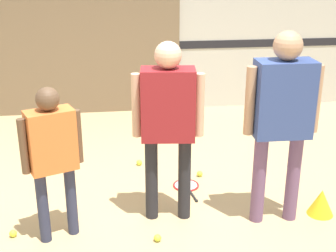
{
  "coord_description": "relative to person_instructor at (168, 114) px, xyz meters",
  "views": [
    {
      "loc": [
        -0.31,
        -3.94,
        2.38
      ],
      "look_at": [
        0.17,
        -0.07,
        0.92
      ],
      "focal_mm": 50.0,
      "sensor_mm": 36.0,
      "label": 1
    }
  ],
  "objects": [
    {
      "name": "wall_back",
      "position": [
        -0.17,
        3.3,
        0.56
      ],
      "size": [
        16.0,
        0.07,
        3.2
      ],
      "color": "beige",
      "rests_on": "ground_plane"
    },
    {
      "name": "ground_plane",
      "position": [
        -0.17,
        0.07,
        -1.04
      ],
      "size": [
        16.0,
        16.0,
        0.0
      ],
      "primitive_type": "plane",
      "color": "tan"
    },
    {
      "name": "tennis_ball_near_instructor",
      "position": [
        -0.14,
        -0.4,
        -1.01
      ],
      "size": [
        0.07,
        0.07,
        0.07
      ],
      "primitive_type": "sphere",
      "color": "#CCE038",
      "rests_on": "ground_plane"
    },
    {
      "name": "tennis_ball_stray_left",
      "position": [
        -1.41,
        -0.17,
        -1.01
      ],
      "size": [
        0.07,
        0.07,
        0.07
      ],
      "primitive_type": "sphere",
      "color": "#CCE038",
      "rests_on": "ground_plane"
    },
    {
      "name": "wall_panel",
      "position": [
        -0.89,
        3.24,
        0.09
      ],
      "size": [
        2.93,
        0.05,
        2.25
      ],
      "color": "#756047",
      "rests_on": "ground_plane"
    },
    {
      "name": "person_student_right",
      "position": [
        0.98,
        -0.17,
        0.06
      ],
      "size": [
        0.67,
        0.28,
        1.78
      ],
      "rotation": [
        0.0,
        0.0,
        3.12
      ],
      "color": "#6B4C70",
      "rests_on": "ground_plane"
    },
    {
      "name": "tennis_ball_stray_right",
      "position": [
        -0.2,
        1.18,
        -1.01
      ],
      "size": [
        0.07,
        0.07,
        0.07
      ],
      "primitive_type": "sphere",
      "color": "#CCE038",
      "rests_on": "ground_plane"
    },
    {
      "name": "tennis_ball_by_spare_racket",
      "position": [
        0.46,
        0.8,
        -1.01
      ],
      "size": [
        0.07,
        0.07,
        0.07
      ],
      "primitive_type": "sphere",
      "color": "#CCE038",
      "rests_on": "ground_plane"
    },
    {
      "name": "person_instructor",
      "position": [
        0.0,
        0.0,
        0.0
      ],
      "size": [
        0.64,
        0.31,
        1.68
      ],
      "rotation": [
        0.0,
        0.0,
        -0.11
      ],
      "color": "#232328",
      "rests_on": "ground_plane"
    },
    {
      "name": "person_student_left",
      "position": [
        -1.0,
        -0.21,
        -0.19
      ],
      "size": [
        0.49,
        0.34,
        1.38
      ],
      "rotation": [
        0.0,
        0.0,
        0.38
      ],
      "color": "#2D334C",
      "rests_on": "ground_plane"
    },
    {
      "name": "racket_spare_on_floor",
      "position": [
        0.27,
        0.57,
        -1.03
      ],
      "size": [
        0.32,
        0.53,
        0.03
      ],
      "rotation": [
        0.0,
        0.0,
        4.86
      ],
      "color": "red",
      "rests_on": "ground_plane"
    },
    {
      "name": "training_cone",
      "position": [
        1.46,
        -0.14,
        -0.91
      ],
      "size": [
        0.25,
        0.25,
        0.26
      ],
      "color": "yellow",
      "rests_on": "ground_plane"
    }
  ]
}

